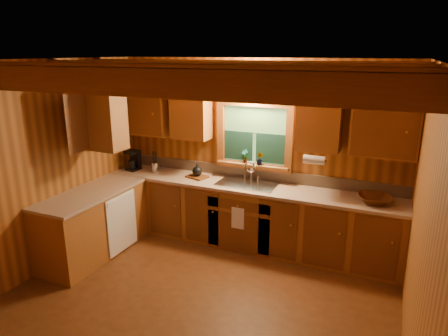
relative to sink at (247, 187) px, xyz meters
name	(u,v)px	position (x,y,z in m)	size (l,w,h in m)	color
room	(192,193)	(0.00, -1.60, 0.44)	(4.20, 4.20, 4.20)	#5D3316
ceiling_beams	(190,73)	(0.00, -1.60, 1.63)	(4.20, 2.54, 0.18)	brown
base_cabinets	(206,218)	(-0.49, -0.32, -0.43)	(4.20, 2.22, 0.86)	brown
countertop	(206,188)	(-0.48, -0.31, 0.02)	(4.20, 2.24, 0.04)	tan
backsplash	(254,173)	(0.00, 0.28, 0.12)	(4.20, 0.02, 0.16)	tan
dishwasher_panel	(122,223)	(-1.47, -0.92, -0.43)	(0.02, 0.60, 0.80)	white
upper_cabinets	(204,116)	(-0.56, -0.18, 0.98)	(4.19, 1.77, 0.78)	brown
window	(254,136)	(0.00, 0.26, 0.67)	(1.12, 0.08, 1.00)	brown
window_sill	(253,165)	(0.00, 0.22, 0.26)	(1.06, 0.14, 0.04)	brown
wall_sconce	(252,91)	(0.00, 0.14, 1.31)	(0.45, 0.21, 0.17)	black
paper_towel_roll	(314,160)	(0.92, -0.07, 0.51)	(0.11, 0.11, 0.27)	white
dish_towel	(238,218)	(0.00, -0.34, -0.34)	(0.18, 0.01, 0.30)	white
sink	(247,187)	(0.00, 0.00, 0.00)	(0.82, 0.48, 0.43)	silver
coffee_maker	(134,160)	(-1.88, -0.02, 0.20)	(0.17, 0.22, 0.31)	black
utensil_crock	(155,167)	(-1.52, 0.01, 0.12)	(0.11, 0.11, 0.32)	silver
cutting_board	(197,177)	(-0.78, 0.00, 0.06)	(0.30, 0.21, 0.03)	brown
teakettle	(197,171)	(-0.78, 0.00, 0.14)	(0.14, 0.14, 0.18)	black
wicker_basket	(375,199)	(1.68, -0.05, 0.09)	(0.40, 0.40, 0.10)	#48230C
potted_plant_left	(245,156)	(-0.12, 0.22, 0.38)	(0.11, 0.07, 0.20)	brown
potted_plant_right	(260,158)	(0.12, 0.19, 0.38)	(0.11, 0.09, 0.20)	brown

